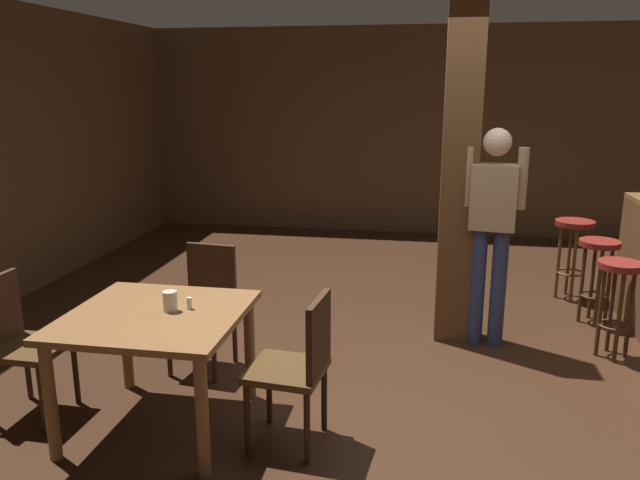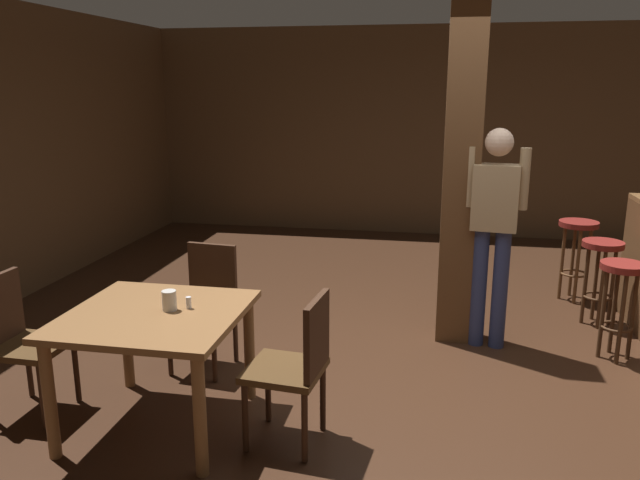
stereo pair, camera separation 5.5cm
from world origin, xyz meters
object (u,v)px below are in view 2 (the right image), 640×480
Objects in this scene: salt_shaker at (188,303)px; chair_east at (297,363)px; chair_north at (206,300)px; bar_stool_near at (620,289)px; dining_table at (155,330)px; bar_stool_mid at (601,263)px; standing_person at (493,223)px; napkin_cup at (169,301)px; chair_west at (19,337)px; bar_stool_far at (577,241)px.

chair_east is at bearing -11.23° from salt_shaker.
bar_stool_near is at bearing 12.88° from chair_north.
chair_north is 12.33× the size of salt_shaker.
chair_east is (0.87, -0.04, -0.11)m from dining_table.
bar_stool_mid is at bearing 25.00° from chair_north.
standing_person is (2.03, 1.62, 0.38)m from dining_table.
chair_north is 0.52× the size of standing_person.
dining_table is 0.59× the size of standing_person.
chair_north is 0.87m from napkin_cup.
chair_west reaches higher than bar_stool_near.
chair_east is 1.20× the size of bar_stool_mid.
standing_person reaches higher than bar_stool_mid.
dining_table is 0.19m from napkin_cup.
bar_stool_mid is (2.92, 2.23, -0.24)m from napkin_cup.
dining_table is 1.30× the size of bar_stool_far.
napkin_cup is 3.27m from bar_stool_near.
salt_shaker is 0.04× the size of standing_person.
chair_west is 1.20× the size of bar_stool_mid.
chair_west is 0.52× the size of standing_person.
salt_shaker is 0.10× the size of bar_stool_mid.
napkin_cup is at bearing -141.21° from standing_person.
chair_west is at bearing -135.60° from chair_north.
chair_east is at bearing -6.26° from napkin_cup.
napkin_cup is at bearing -134.86° from bar_stool_far.
bar_stool_far is at bearing 45.14° from napkin_cup.
dining_table is 3.35m from bar_stool_near.
standing_person is at bearing 20.16° from chair_north.
bar_stool_near is 1.02× the size of bar_stool_mid.
standing_person is at bearing 39.32° from salt_shaker.
dining_table is at bearing -141.54° from standing_person.
salt_shaker is 3.94m from bar_stool_far.
dining_table is 2.63m from standing_person.
salt_shaker is at bearing -134.36° from bar_stool_far.
chair_east reaches higher than bar_stool_far.
chair_west reaches higher than bar_stool_far.
standing_person reaches higher than dining_table.
bar_stool_near is at bearing 27.44° from napkin_cup.
salt_shaker is at bearing 168.77° from chair_east.
bar_stool_far is at bearing 44.80° from dining_table.
napkin_cup is at bearing -152.56° from bar_stool_near.
dining_table is 3.76m from bar_stool_mid.
chair_west is at bearing -174.44° from salt_shaker.
standing_person is 2.22× the size of bar_stool_far.
bar_stool_far is at bearing 45.64° from salt_shaker.
chair_east is at bearing -125.07° from standing_person.
chair_west is 3.40m from standing_person.
chair_north is at bearing 96.66° from napkin_cup.
bar_stool_far is at bearing 34.76° from chair_north.
standing_person is at bearing -145.88° from bar_stool_mid.
chair_east is at bearing -124.90° from bar_stool_far.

